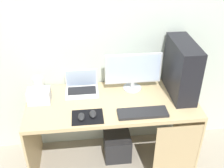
# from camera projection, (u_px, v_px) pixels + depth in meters

# --- Properties ---
(ground_plane) EXTENTS (8.00, 8.00, 0.00)m
(ground_plane) POSITION_uv_depth(u_px,v_px,m) (112.00, 161.00, 2.88)
(ground_plane) COLOR #9E9384
(wall_back) EXTENTS (4.00, 0.05, 2.60)m
(wall_back) POSITION_uv_depth(u_px,v_px,m) (108.00, 30.00, 2.49)
(wall_back) COLOR beige
(wall_back) RESTS_ON ground_plane
(desk) EXTENTS (1.52, 0.66, 0.77)m
(desk) POSITION_uv_depth(u_px,v_px,m) (114.00, 115.00, 2.54)
(desk) COLOR tan
(desk) RESTS_ON ground_plane
(pc_tower) EXTENTS (0.19, 0.50, 0.50)m
(pc_tower) POSITION_uv_depth(u_px,v_px,m) (181.00, 69.00, 2.45)
(pc_tower) COLOR black
(pc_tower) RESTS_ON desk
(monitor) EXTENTS (0.52, 0.18, 0.37)m
(monitor) POSITION_uv_depth(u_px,v_px,m) (133.00, 71.00, 2.53)
(monitor) COLOR #B7BCC6
(monitor) RESTS_ON desk
(laptop) EXTENTS (0.30, 0.22, 0.21)m
(laptop) POSITION_uv_depth(u_px,v_px,m) (82.00, 87.00, 2.58)
(laptop) COLOR white
(laptop) RESTS_ON desk
(speaker) EXTENTS (0.09, 0.09, 0.15)m
(speaker) POSITION_uv_depth(u_px,v_px,m) (39.00, 85.00, 2.55)
(speaker) COLOR white
(speaker) RESTS_ON desk
(projector) EXTENTS (0.20, 0.14, 0.13)m
(projector) POSITION_uv_depth(u_px,v_px,m) (39.00, 96.00, 2.43)
(projector) COLOR #B7BCC6
(projector) RESTS_ON desk
(keyboard) EXTENTS (0.42, 0.14, 0.02)m
(keyboard) POSITION_uv_depth(u_px,v_px,m) (143.00, 113.00, 2.30)
(keyboard) COLOR #232326
(keyboard) RESTS_ON desk
(mousepad) EXTENTS (0.26, 0.20, 0.00)m
(mousepad) POSITION_uv_depth(u_px,v_px,m) (88.00, 117.00, 2.27)
(mousepad) COLOR black
(mousepad) RESTS_ON desk
(mouse_left) EXTENTS (0.06, 0.10, 0.03)m
(mouse_left) POSITION_uv_depth(u_px,v_px,m) (93.00, 114.00, 2.27)
(mouse_left) COLOR #232326
(mouse_left) RESTS_ON mousepad
(mouse_right) EXTENTS (0.06, 0.10, 0.03)m
(mouse_right) POSITION_uv_depth(u_px,v_px,m) (81.00, 117.00, 2.24)
(mouse_right) COLOR #232326
(mouse_right) RESTS_ON mousepad
(subwoofer) EXTENTS (0.27, 0.27, 0.27)m
(subwoofer) POSITION_uv_depth(u_px,v_px,m) (117.00, 146.00, 2.88)
(subwoofer) COLOR #232326
(subwoofer) RESTS_ON ground_plane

